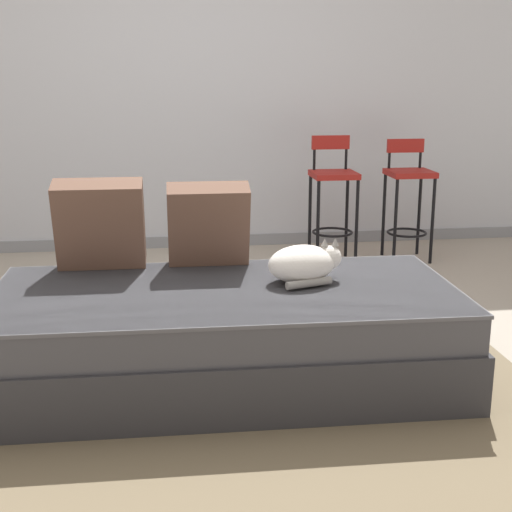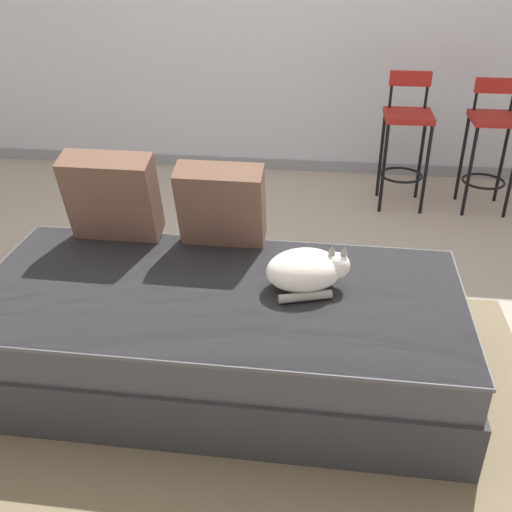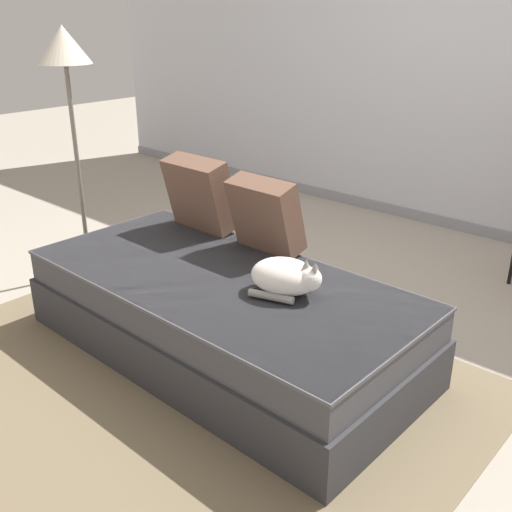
{
  "view_description": "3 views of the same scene",
  "coord_description": "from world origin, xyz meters",
  "px_view_note": "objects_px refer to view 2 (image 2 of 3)",
  "views": [
    {
      "loc": [
        -0.26,
        -3.42,
        1.38
      ],
      "look_at": [
        0.15,
        -0.3,
        0.56
      ],
      "focal_mm": 50.0,
      "sensor_mm": 36.0,
      "label": 1
    },
    {
      "loc": [
        0.41,
        -2.5,
        1.79
      ],
      "look_at": [
        0.15,
        -0.3,
        0.56
      ],
      "focal_mm": 42.0,
      "sensor_mm": 36.0,
      "label": 2
    },
    {
      "loc": [
        1.95,
        -2.33,
        1.7
      ],
      "look_at": [
        0.15,
        -0.3,
        0.56
      ],
      "focal_mm": 42.0,
      "sensor_mm": 36.0,
      "label": 3
    }
  ],
  "objects_px": {
    "couch": "(219,332)",
    "bar_stool_by_doorway": "(492,136)",
    "cat": "(307,270)",
    "bar_stool_near_window": "(406,132)",
    "throw_pillow_corner": "(112,197)",
    "throw_pillow_middle": "(221,205)"
  },
  "relations": [
    {
      "from": "couch",
      "to": "bar_stool_by_doorway",
      "type": "relative_size",
      "value": 2.36
    },
    {
      "from": "throw_pillow_corner",
      "to": "throw_pillow_middle",
      "type": "distance_m",
      "value": 0.52
    },
    {
      "from": "cat",
      "to": "couch",
      "type": "bearing_deg",
      "value": -169.88
    },
    {
      "from": "cat",
      "to": "bar_stool_near_window",
      "type": "distance_m",
      "value": 2.04
    },
    {
      "from": "throw_pillow_corner",
      "to": "throw_pillow_middle",
      "type": "bearing_deg",
      "value": -0.85
    },
    {
      "from": "throw_pillow_middle",
      "to": "cat",
      "type": "relative_size",
      "value": 1.11
    },
    {
      "from": "bar_stool_by_doorway",
      "to": "bar_stool_near_window",
      "type": "bearing_deg",
      "value": 179.97
    },
    {
      "from": "couch",
      "to": "bar_stool_by_doorway",
      "type": "bearing_deg",
      "value": 52.54
    },
    {
      "from": "cat",
      "to": "bar_stool_by_doorway",
      "type": "bearing_deg",
      "value": 58.93
    },
    {
      "from": "couch",
      "to": "throw_pillow_middle",
      "type": "distance_m",
      "value": 0.59
    },
    {
      "from": "couch",
      "to": "bar_stool_by_doorway",
      "type": "distance_m",
      "value": 2.55
    },
    {
      "from": "bar_stool_by_doorway",
      "to": "cat",
      "type": "bearing_deg",
      "value": -121.07
    },
    {
      "from": "couch",
      "to": "throw_pillow_middle",
      "type": "xyz_separation_m",
      "value": [
        -0.05,
        0.4,
        0.43
      ]
    },
    {
      "from": "cat",
      "to": "bar_stool_near_window",
      "type": "relative_size",
      "value": 0.41
    },
    {
      "from": "couch",
      "to": "bar_stool_by_doorway",
      "type": "height_order",
      "value": "bar_stool_by_doorway"
    },
    {
      "from": "bar_stool_near_window",
      "to": "bar_stool_by_doorway",
      "type": "height_order",
      "value": "bar_stool_near_window"
    },
    {
      "from": "bar_stool_near_window",
      "to": "cat",
      "type": "bearing_deg",
      "value": -107.15
    },
    {
      "from": "cat",
      "to": "bar_stool_by_doorway",
      "type": "xyz_separation_m",
      "value": [
        1.17,
        1.94,
        -0.0
      ]
    },
    {
      "from": "couch",
      "to": "bar_stool_near_window",
      "type": "height_order",
      "value": "bar_stool_near_window"
    },
    {
      "from": "couch",
      "to": "cat",
      "type": "bearing_deg",
      "value": 10.12
    },
    {
      "from": "cat",
      "to": "bar_stool_by_doorway",
      "type": "height_order",
      "value": "bar_stool_by_doorway"
    },
    {
      "from": "couch",
      "to": "cat",
      "type": "relative_size",
      "value": 5.55
    }
  ]
}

